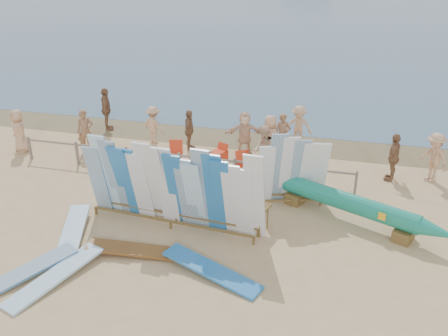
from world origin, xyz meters
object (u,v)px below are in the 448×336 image
(outrigger_canoe, at_px, (347,203))
(beachgoer_9, at_px, (298,126))
(side_surfboard_rack, at_px, (292,172))
(flat_board_a, at_px, (73,238))
(beachgoer_4, at_px, (189,130))
(beachgoer_0, at_px, (19,131))
(beachgoer_3, at_px, (154,125))
(beachgoer_8, at_px, (264,150))
(flat_board_d, at_px, (212,275))
(main_surfboard_rack, at_px, (172,188))
(beachgoer_6, at_px, (270,138))
(beach_chair_right, at_px, (244,167))
(beachgoer_1, at_px, (85,131))
(beachgoer_extra_0, at_px, (434,157))
(flat_board_c, at_px, (138,254))
(flat_board_e, at_px, (25,277))
(beachgoer_extra_1, at_px, (106,109))
(beachgoer_7, at_px, (282,135))
(stroller, at_px, (218,161))
(beachgoer_10, at_px, (394,157))
(vendor_table, at_px, (251,217))
(beach_chair_left, at_px, (176,156))
(beachgoer_5, at_px, (245,133))
(flat_board_b, at_px, (56,280))

(outrigger_canoe, distance_m, beachgoer_9, 5.84)
(side_surfboard_rack, relative_size, flat_board_a, 0.92)
(beachgoer_4, relative_size, beachgoer_0, 0.95)
(beachgoer_3, bearing_deg, beachgoer_8, 179.64)
(outrigger_canoe, relative_size, flat_board_d, 2.21)
(main_surfboard_rack, bearing_deg, beachgoer_6, 75.30)
(beachgoer_0, bearing_deg, flat_board_d, 3.39)
(beach_chair_right, bearing_deg, outrigger_canoe, -62.50)
(beachgoer_1, bearing_deg, flat_board_a, -97.58)
(flat_board_d, distance_m, beachgoer_extra_0, 9.19)
(flat_board_d, bearing_deg, main_surfboard_rack, 60.83)
(flat_board_d, bearing_deg, beachgoer_4, 41.92)
(flat_board_c, bearing_deg, outrigger_canoe, -67.63)
(flat_board_d, distance_m, beach_chair_right, 5.96)
(flat_board_e, xyz_separation_m, beachgoer_extra_1, (-2.86, 10.04, 0.95))
(beachgoer_9, height_order, beachgoer_8, beachgoer_8)
(flat_board_d, distance_m, beachgoer_7, 7.94)
(stroller, xyz_separation_m, beachgoer_extra_0, (7.32, 1.15, 0.46))
(stroller, height_order, beachgoer_4, beachgoer_4)
(flat_board_e, distance_m, beachgoer_10, 12.04)
(vendor_table, xyz_separation_m, beachgoer_9, (0.55, 6.65, 0.44))
(flat_board_d, bearing_deg, beachgoer_1, 67.58)
(outrigger_canoe, height_order, beach_chair_left, outrigger_canoe)
(flat_board_c, xyz_separation_m, beachgoer_5, (1.27, 7.43, 0.83))
(beach_chair_left, bearing_deg, beachgoer_5, 20.65)
(main_surfboard_rack, bearing_deg, beachgoer_3, 121.51)
(beachgoer_8, bearing_deg, flat_board_e, -55.30)
(main_surfboard_rack, relative_size, outrigger_canoe, 0.91)
(beach_chair_right, relative_size, beachgoer_9, 0.46)
(beachgoer_6, bearing_deg, beachgoer_extra_1, 55.70)
(beachgoer_10, xyz_separation_m, beachgoer_6, (-4.39, 0.69, 0.03))
(flat_board_c, relative_size, beachgoer_extra_0, 1.55)
(vendor_table, xyz_separation_m, stroller, (-1.95, 3.53, -0.01))
(flat_board_b, relative_size, stroller, 2.68)
(side_surfboard_rack, height_order, beachgoer_extra_1, side_surfboard_rack)
(beach_chair_right, distance_m, stroller, 0.95)
(flat_board_d, height_order, beach_chair_right, beach_chair_right)
(beach_chair_right, bearing_deg, beachgoer_4, 119.09)
(flat_board_c, bearing_deg, beach_chair_left, 1.72)
(flat_board_e, xyz_separation_m, stroller, (3.00, 7.09, 0.40))
(beachgoer_5, distance_m, beachgoer_extra_0, 6.82)
(flat_board_b, xyz_separation_m, beachgoer_extra_0, (9.52, 8.15, 0.87))
(beachgoer_extra_0, bearing_deg, flat_board_b, -87.41)
(main_surfboard_rack, xyz_separation_m, outrigger_canoe, (4.84, 1.54, -0.63))
(vendor_table, bearing_deg, flat_board_c, -127.95)
(flat_board_b, height_order, beachgoer_3, beachgoer_3)
(flat_board_e, distance_m, beachgoer_9, 11.63)
(beachgoer_5, distance_m, beachgoer_9, 2.27)
(flat_board_e, height_order, flat_board_d, flat_board_d)
(flat_board_c, bearing_deg, beachgoer_8, -30.35)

